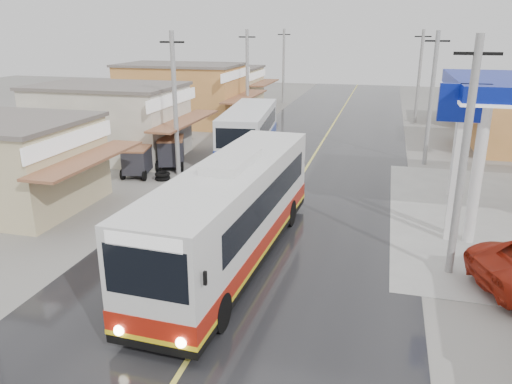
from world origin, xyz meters
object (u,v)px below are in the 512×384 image
(coach_bus, at_px, (234,212))
(tricycle_near, at_px, (171,151))
(tricycle_far, at_px, (137,160))
(tyre_stack, at_px, (163,176))
(second_bus, at_px, (249,131))
(cyclist, at_px, (224,188))

(coach_bus, relative_size, tricycle_near, 4.73)
(tricycle_far, distance_m, tyre_stack, 1.86)
(second_bus, distance_m, tricycle_near, 5.41)
(cyclist, height_order, tricycle_far, cyclist)
(tyre_stack, bearing_deg, coach_bus, -51.64)
(coach_bus, height_order, tricycle_near, coach_bus)
(second_bus, distance_m, cyclist, 9.14)
(tricycle_far, relative_size, tyre_stack, 2.67)
(tricycle_near, bearing_deg, tyre_stack, -98.20)
(cyclist, relative_size, tricycle_near, 0.84)
(second_bus, xyz_separation_m, cyclist, (1.23, -9.01, -0.98))
(tricycle_far, bearing_deg, tyre_stack, -22.42)
(second_bus, bearing_deg, tyre_stack, -124.38)
(second_bus, distance_m, tricycle_far, 7.77)
(coach_bus, height_order, tyre_stack, coach_bus)
(second_bus, xyz_separation_m, tricycle_near, (-3.86, -3.74, -0.64))
(tricycle_near, distance_m, tyre_stack, 2.69)
(cyclist, relative_size, tricycle_far, 0.98)
(cyclist, bearing_deg, tricycle_near, 131.13)
(coach_bus, bearing_deg, tricycle_far, 136.30)
(coach_bus, xyz_separation_m, second_bus, (-3.54, 14.89, -0.17))
(second_bus, xyz_separation_m, tyre_stack, (-3.31, -6.23, -1.50))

